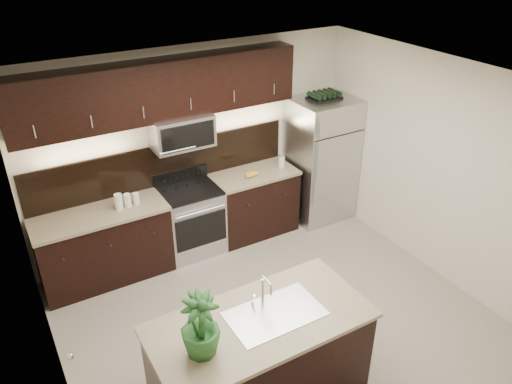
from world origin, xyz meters
TOP-DOWN VIEW (x-y plane):
  - ground at (0.00, 0.00)m, footprint 4.50×4.50m
  - room_walls at (-0.11, -0.04)m, footprint 4.52×4.02m
  - counter_run at (-0.46, 1.69)m, footprint 3.51×0.65m
  - upper_fixtures at (-0.43, 1.84)m, footprint 3.49×0.40m
  - island at (-0.68, -0.83)m, footprint 1.96×0.96m
  - sink_faucet at (-0.53, -0.82)m, footprint 0.84×0.50m
  - refrigerator at (1.80, 1.63)m, footprint 0.88×0.79m
  - wine_rack at (1.80, 1.63)m, footprint 0.45×0.28m
  - plant at (-1.27, -0.91)m, footprint 0.39×0.39m
  - canisters at (-1.09, 1.65)m, footprint 0.30×0.12m
  - french_press at (1.13, 1.64)m, footprint 0.09×0.09m
  - bananas at (0.57, 1.61)m, footprint 0.21×0.17m

SIDE VIEW (x-z plane):
  - ground at x=0.00m, z-range 0.00..0.00m
  - counter_run at x=-0.46m, z-range 0.00..0.94m
  - island at x=-0.68m, z-range 0.00..0.94m
  - refrigerator at x=1.80m, z-range 0.00..1.82m
  - sink_faucet at x=-0.53m, z-range 0.81..1.10m
  - bananas at x=0.57m, z-range 0.94..1.00m
  - canisters at x=-1.09m, z-range 0.93..1.13m
  - french_press at x=1.13m, z-range 0.91..1.17m
  - plant at x=-1.27m, z-range 0.94..1.51m
  - room_walls at x=-0.11m, z-range 0.34..3.05m
  - wine_rack at x=1.80m, z-range 1.82..1.93m
  - upper_fixtures at x=-0.43m, z-range 1.31..2.97m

